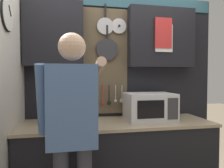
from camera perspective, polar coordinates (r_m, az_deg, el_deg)
name	(u,v)px	position (r m, az deg, el deg)	size (l,w,h in m)	color
base_cabinet_counter	(118,163)	(2.36, 1.71, -21.54)	(2.06, 0.65, 0.90)	black
back_wall_unit	(114,68)	(2.45, 0.61, 4.47)	(2.63, 0.23, 2.39)	black
side_wall	(0,100)	(1.83, -29.29, -3.89)	(0.07, 1.60, 2.39)	silver
microwave	(149,107)	(2.32, 10.65, -6.34)	(0.54, 0.39, 0.31)	silver
knife_block	(63,113)	(2.18, -13.71, -8.12)	(0.12, 0.16, 0.29)	brown
utensil_crock	(48,116)	(2.20, -17.85, -8.68)	(0.11, 0.11, 0.34)	white
person	(73,122)	(1.62, -11.21, -10.72)	(0.54, 0.67, 1.73)	#383842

